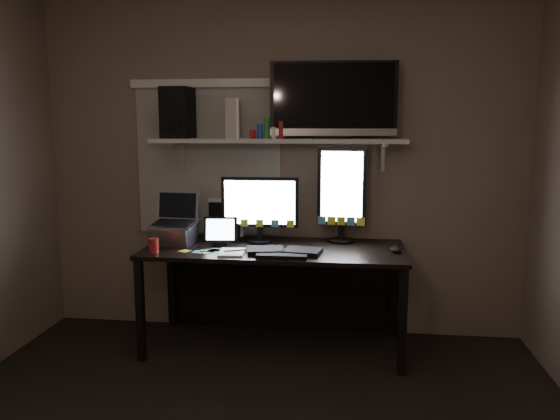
# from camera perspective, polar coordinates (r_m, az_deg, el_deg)

# --- Properties ---
(back_wall) EXTENTS (3.60, 0.00, 3.60)m
(back_wall) POSITION_cam_1_polar(r_m,az_deg,el_deg) (4.10, 0.08, 4.34)
(back_wall) COLOR #6C5E4E
(back_wall) RESTS_ON floor
(window_blinds) EXTENTS (1.10, 0.02, 1.10)m
(window_blinds) POSITION_cam_1_polar(r_m,az_deg,el_deg) (4.18, -7.47, 5.04)
(window_blinds) COLOR #B5B2A3
(window_blinds) RESTS_ON back_wall
(desk) EXTENTS (1.80, 0.75, 0.73)m
(desk) POSITION_cam_1_polar(r_m,az_deg,el_deg) (3.97, -0.36, -6.02)
(desk) COLOR black
(desk) RESTS_ON floor
(wall_shelf) EXTENTS (1.80, 0.35, 0.03)m
(wall_shelf) POSITION_cam_1_polar(r_m,az_deg,el_deg) (3.92, -0.23, 7.27)
(wall_shelf) COLOR beige
(wall_shelf) RESTS_ON back_wall
(monitor_landscape) EXTENTS (0.56, 0.07, 0.49)m
(monitor_landscape) POSITION_cam_1_polar(r_m,az_deg,el_deg) (3.93, -2.11, 0.07)
(monitor_landscape) COLOR black
(monitor_landscape) RESTS_ON desk
(monitor_portrait) EXTENTS (0.36, 0.10, 0.70)m
(monitor_portrait) POSITION_cam_1_polar(r_m,az_deg,el_deg) (3.96, 6.47, 1.65)
(monitor_portrait) COLOR black
(monitor_portrait) RESTS_ON desk
(keyboard) EXTENTS (0.51, 0.20, 0.03)m
(keyboard) POSITION_cam_1_polar(r_m,az_deg,el_deg) (3.64, 0.40, -4.32)
(keyboard) COLOR black
(keyboard) RESTS_ON desk
(mouse) EXTENTS (0.10, 0.12, 0.04)m
(mouse) POSITION_cam_1_polar(r_m,az_deg,el_deg) (3.74, 11.96, -4.09)
(mouse) COLOR black
(mouse) RESTS_ON desk
(notepad) EXTENTS (0.18, 0.24, 0.01)m
(notepad) POSITION_cam_1_polar(r_m,az_deg,el_deg) (3.65, -5.05, -4.44)
(notepad) COLOR silver
(notepad) RESTS_ON desk
(tablet) EXTENTS (0.24, 0.12, 0.21)m
(tablet) POSITION_cam_1_polar(r_m,az_deg,el_deg) (3.88, -6.20, -2.21)
(tablet) COLOR black
(tablet) RESTS_ON desk
(file_sorter) EXTENTS (0.24, 0.14, 0.29)m
(file_sorter) POSITION_cam_1_polar(r_m,az_deg,el_deg) (4.11, -5.69, -0.95)
(file_sorter) COLOR black
(file_sorter) RESTS_ON desk
(laptop) EXTENTS (0.35, 0.29, 0.36)m
(laptop) POSITION_cam_1_polar(r_m,az_deg,el_deg) (3.96, -11.08, -0.93)
(laptop) COLOR #A2A2A6
(laptop) RESTS_ON desk
(cup) EXTENTS (0.08, 0.08, 0.10)m
(cup) POSITION_cam_1_polar(r_m,az_deg,el_deg) (3.75, -13.06, -3.64)
(cup) COLOR maroon
(cup) RESTS_ON desk
(sticky_notes) EXTENTS (0.33, 0.26, 0.00)m
(sticky_notes) POSITION_cam_1_polar(r_m,az_deg,el_deg) (3.79, -8.11, -4.08)
(sticky_notes) COLOR #F3F843
(sticky_notes) RESTS_ON desk
(tv) EXTENTS (0.89, 0.22, 0.53)m
(tv) POSITION_cam_1_polar(r_m,az_deg,el_deg) (3.90, 5.60, 11.34)
(tv) COLOR black
(tv) RESTS_ON wall_shelf
(game_console) EXTENTS (0.11, 0.24, 0.28)m
(game_console) POSITION_cam_1_polar(r_m,az_deg,el_deg) (3.99, -4.82, 9.50)
(game_console) COLOR silver
(game_console) RESTS_ON wall_shelf
(speaker) EXTENTS (0.20, 0.25, 0.36)m
(speaker) POSITION_cam_1_polar(r_m,az_deg,el_deg) (4.04, -10.63, 9.95)
(speaker) COLOR black
(speaker) RESTS_ON wall_shelf
(bottles) EXTENTS (0.23, 0.10, 0.15)m
(bottles) POSITION_cam_1_polar(r_m,az_deg,el_deg) (3.88, -1.39, 8.54)
(bottles) COLOR #A50F0C
(bottles) RESTS_ON wall_shelf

